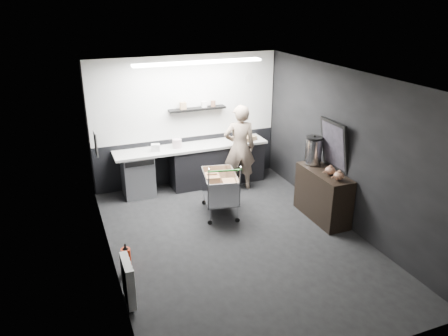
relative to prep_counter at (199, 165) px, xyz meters
name	(u,v)px	position (x,y,z in m)	size (l,w,h in m)	color
floor	(237,241)	(-0.14, -2.42, -0.46)	(5.50, 5.50, 0.00)	black
ceiling	(240,78)	(-0.14, -2.42, 2.24)	(5.50, 5.50, 0.00)	silver
wall_back	(186,121)	(-0.14, 0.33, 0.89)	(5.50, 5.50, 0.00)	black
wall_front	(347,260)	(-0.14, -5.17, 0.89)	(5.50, 5.50, 0.00)	black
wall_left	(106,185)	(-2.14, -2.42, 0.89)	(5.50, 5.50, 0.00)	black
wall_right	(346,150)	(1.86, -2.42, 0.89)	(5.50, 5.50, 0.00)	black
kitchen_wall_panel	(186,97)	(-0.14, 0.31, 1.39)	(3.95, 0.02, 1.70)	silver
dado_panel	(188,159)	(-0.14, 0.31, 0.04)	(3.95, 0.02, 1.00)	black
floating_shelf	(197,109)	(0.06, 0.20, 1.16)	(1.20, 0.22, 0.04)	black
wall_clock	(249,78)	(1.26, 0.30, 1.69)	(0.20, 0.20, 0.03)	silver
poster	(96,143)	(-2.12, -1.12, 1.09)	(0.02, 0.30, 0.40)	silver
poster_red_band	(96,139)	(-2.11, -1.12, 1.16)	(0.01, 0.22, 0.10)	red
radiator	(128,281)	(-2.08, -3.32, -0.11)	(0.10, 0.50, 0.60)	silver
ceiling_strip	(199,62)	(-0.14, -0.57, 2.21)	(2.40, 0.20, 0.04)	white
prep_counter	(199,165)	(0.00, 0.00, 0.00)	(3.20, 0.61, 0.90)	black
person	(240,148)	(0.75, -0.45, 0.44)	(0.65, 0.43, 1.79)	#B8A792
shopping_cart	(220,188)	(-0.04, -1.37, 0.05)	(0.76, 1.07, 1.07)	silver
sideboard	(323,188)	(1.63, -2.18, 0.12)	(0.52, 1.21, 1.81)	black
fire_extinguisher	(126,259)	(-1.99, -2.61, -0.23)	(0.14, 0.14, 0.46)	red
cardboard_box	(244,138)	(1.03, -0.05, 0.49)	(0.44, 0.33, 0.09)	#94744F
pink_tub	(177,143)	(-0.45, 0.00, 0.54)	(0.19, 0.19, 0.19)	beige
white_container	(156,148)	(-0.90, -0.05, 0.52)	(0.17, 0.13, 0.15)	silver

